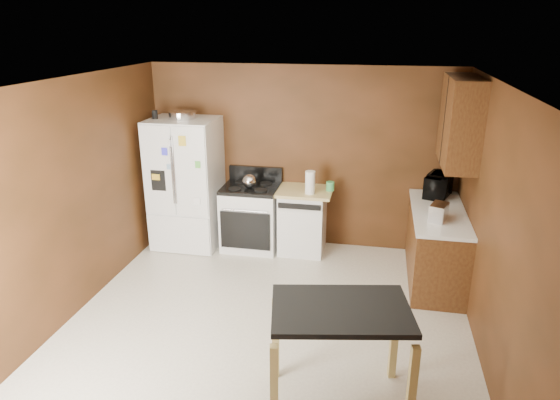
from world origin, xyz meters
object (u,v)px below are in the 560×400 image
(toaster, at_px, (439,212))
(microwave, at_px, (438,186))
(roasting_pan, at_px, (182,115))
(island, at_px, (340,324))
(gas_range, at_px, (251,216))
(refrigerator, at_px, (186,184))
(pen_cup, at_px, (155,115))
(green_canister, at_px, (330,186))
(kettle, at_px, (249,181))
(paper_towel, at_px, (310,182))
(dishwasher, at_px, (303,220))

(toaster, height_order, microwave, microwave)
(roasting_pan, height_order, island, roasting_pan)
(roasting_pan, relative_size, gas_range, 0.33)
(toaster, bearing_deg, refrigerator, -172.60)
(pen_cup, relative_size, gas_range, 0.10)
(toaster, distance_m, gas_range, 2.57)
(toaster, distance_m, refrigerator, 3.38)
(roasting_pan, xyz_separation_m, microwave, (3.38, 0.09, -0.81))
(green_canister, xyz_separation_m, refrigerator, (-1.99, -0.12, -0.05))
(kettle, relative_size, paper_towel, 0.63)
(green_canister, xyz_separation_m, toaster, (1.31, -0.85, 0.05))
(paper_towel, xyz_separation_m, island, (0.64, -2.74, -0.29))
(kettle, xyz_separation_m, refrigerator, (-0.91, 0.01, -0.09))
(paper_towel, bearing_deg, refrigerator, 178.46)
(green_canister, relative_size, refrigerator, 0.07)
(refrigerator, height_order, dishwasher, refrigerator)
(roasting_pan, relative_size, island, 0.30)
(refrigerator, bearing_deg, gas_range, 3.81)
(paper_towel, relative_size, dishwasher, 0.34)
(refrigerator, bearing_deg, toaster, -12.37)
(pen_cup, height_order, kettle, pen_cup)
(microwave, distance_m, refrigerator, 3.38)
(pen_cup, relative_size, paper_towel, 0.38)
(roasting_pan, relative_size, paper_towel, 1.22)
(toaster, bearing_deg, roasting_pan, -173.46)
(roasting_pan, bearing_deg, dishwasher, 1.04)
(dishwasher, bearing_deg, paper_towel, -49.81)
(kettle, height_order, microwave, microwave)
(green_canister, height_order, toaster, toaster)
(pen_cup, height_order, paper_towel, pen_cup)
(kettle, bearing_deg, refrigerator, 179.17)
(microwave, xyz_separation_m, island, (-0.99, -2.94, -0.28))
(green_canister, bearing_deg, microwave, 0.98)
(toaster, xyz_separation_m, dishwasher, (-1.67, 0.81, -0.54))
(roasting_pan, xyz_separation_m, pen_cup, (-0.34, -0.11, 0.01))
(microwave, relative_size, island, 0.40)
(roasting_pan, distance_m, toaster, 3.50)
(paper_towel, height_order, green_canister, paper_towel)
(kettle, bearing_deg, green_canister, 7.30)
(toaster, xyz_separation_m, gas_range, (-2.39, 0.78, -0.53))
(island, bearing_deg, roasting_pan, 130.03)
(pen_cup, bearing_deg, microwave, 3.15)
(kettle, bearing_deg, gas_range, 92.39)
(toaster, relative_size, island, 0.22)
(roasting_pan, relative_size, green_canister, 3.07)
(gas_range, distance_m, dishwasher, 0.72)
(paper_towel, xyz_separation_m, microwave, (1.63, 0.19, -0.01))
(toaster, relative_size, dishwasher, 0.30)
(pen_cup, distance_m, island, 4.02)
(roasting_pan, xyz_separation_m, toaster, (3.31, -0.78, -0.85))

